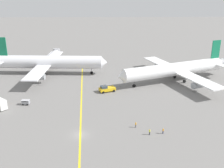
{
  "coord_description": "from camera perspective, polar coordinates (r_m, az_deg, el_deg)",
  "views": [
    {
      "loc": [
        7.47,
        -65.61,
        38.54
      ],
      "look_at": [
        9.44,
        29.83,
        4.0
      ],
      "focal_mm": 43.59,
      "sensor_mm": 36.0,
      "label": 1
    }
  ],
  "objects": [
    {
      "name": "gse_baggage_cart_trailing",
      "position": [
        98.14,
        -17.66,
        -3.68
      ],
      "size": [
        2.83,
        1.75,
        1.71
      ],
      "color": "gray",
      "rests_on": "ground"
    },
    {
      "name": "airliner_at_gate_left",
      "position": [
        128.53,
        -12.97,
        4.48
      ],
      "size": [
        52.7,
        48.69,
        16.86
      ],
      "color": "silver",
      "rests_on": "ground"
    },
    {
      "name": "airliner_being_pushed",
      "position": [
        117.97,
        13.03,
        2.97
      ],
      "size": [
        50.24,
        47.98,
        16.13
      ],
      "color": "white",
      "rests_on": "ground"
    },
    {
      "name": "ground_crew_marshaller_foreground",
      "position": [
        76.2,
        7.89,
        -9.9
      ],
      "size": [
        0.36,
        0.46,
        1.75
      ],
      "color": "black",
      "rests_on": "ground"
    },
    {
      "name": "jet_bridge",
      "position": [
        150.08,
        -12.1,
        6.14
      ],
      "size": [
        5.09,
        16.52,
        5.78
      ],
      "color": "#B7B7BC",
      "rests_on": "ground"
    },
    {
      "name": "pushback_tug",
      "position": [
        104.81,
        -1.12,
        -0.99
      ],
      "size": [
        9.22,
        4.97,
        2.82
      ],
      "color": "gold",
      "rests_on": "ground"
    },
    {
      "name": "taxiway_stripe",
      "position": [
        85.25,
        -6.56,
        -7.12
      ],
      "size": [
        9.26,
        119.72,
        0.01
      ],
      "primitive_type": "cube",
      "rotation": [
        0.0,
        0.0,
        0.07
      ],
      "color": "yellow",
      "rests_on": "ground"
    },
    {
      "name": "ground_crew_ramp_agent_by_cones",
      "position": [
        79.37,
        5.01,
        -8.48
      ],
      "size": [
        0.36,
        0.5,
        1.77
      ],
      "color": "#4C4C51",
      "rests_on": "ground"
    },
    {
      "name": "ground_crew_wing_walker_right",
      "position": [
        77.38,
        10.67,
        -9.61
      ],
      "size": [
        0.36,
        0.48,
        1.71
      ],
      "color": "#2D3351",
      "rests_on": "ground"
    },
    {
      "name": "ground_plane",
      "position": [
        76.46,
        -6.74,
        -10.53
      ],
      "size": [
        600.0,
        600.0,
        0.0
      ],
      "primitive_type": "plane",
      "color": "slate"
    }
  ]
}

